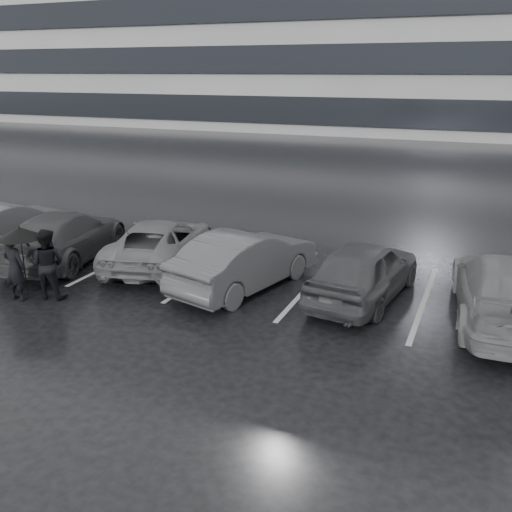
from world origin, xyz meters
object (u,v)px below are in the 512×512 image
object	(u,v)px
car_main	(364,270)
pedestrian_right	(48,264)
car_west_a	(245,260)
car_east	(507,290)
pedestrian_left	(15,268)
car_west_b	(160,242)
car_west_d	(8,224)
car_west_c	(65,236)

from	to	relation	value
car_main	pedestrian_right	world-z (taller)	pedestrian_right
car_west_a	car_east	xyz separation A→B (m)	(5.95, 0.25, 0.02)
car_main	pedestrian_right	bearing A→B (deg)	29.86
car_west_a	pedestrian_left	distance (m)	5.41
car_main	car_west_b	world-z (taller)	car_main
pedestrian_right	car_west_d	bearing A→B (deg)	-47.68
car_west_a	car_east	bearing A→B (deg)	-162.86
car_west_c	car_east	size ratio (longest dim) A/B	0.96
car_main	car_west_a	bearing A→B (deg)	15.24
car_main	pedestrian_right	xyz separation A→B (m)	(-6.87, -2.80, 0.14)
car_west_d	pedestrian_left	size ratio (longest dim) A/B	2.49
car_west_c	pedestrian_left	world-z (taller)	pedestrian_left
pedestrian_left	car_west_d	bearing A→B (deg)	-41.89
car_west_a	car_west_c	distance (m)	5.56
car_main	pedestrian_left	world-z (taller)	pedestrian_left
car_east	pedestrian_left	bearing A→B (deg)	10.12
car_main	car_west_c	xyz separation A→B (m)	(-8.42, -0.38, -0.00)
car_west_b	car_east	world-z (taller)	car_east
car_east	car_west_d	bearing A→B (deg)	-7.35
car_main	car_west_c	bearing A→B (deg)	10.32
car_west_d	car_west_c	bearing A→B (deg)	175.76
car_west_b	pedestrian_left	world-z (taller)	pedestrian_left
car_west_b	pedestrian_left	distance (m)	3.93
car_west_a	car_west_b	xyz separation A→B (m)	(-2.87, 0.70, -0.08)
car_main	car_west_d	world-z (taller)	car_main
car_west_b	pedestrian_right	xyz separation A→B (m)	(-1.12, -3.12, 0.21)
car_east	pedestrian_right	world-z (taller)	pedestrian_right
car_west_c	car_west_d	distance (m)	2.74
car_west_a	car_west_c	size ratio (longest dim) A/B	0.89
car_east	pedestrian_left	size ratio (longest dim) A/B	3.19
car_east	car_west_c	bearing A→B (deg)	-4.80
pedestrian_left	car_main	bearing A→B (deg)	-155.68
car_west_c	car_west_d	bearing A→B (deg)	-24.23
car_west_a	car_west_d	size ratio (longest dim) A/B	1.09
car_east	pedestrian_right	bearing A→B (deg)	8.93
car_west_d	pedestrian_left	distance (m)	4.96
car_west_b	car_west_a	bearing A→B (deg)	152.89
car_east	pedestrian_right	size ratio (longest dim) A/B	3.01
car_west_a	pedestrian_right	distance (m)	4.67
car_main	pedestrian_left	distance (m)	8.13
car_west_c	car_main	bearing A→B (deg)	170.47
car_west_b	pedestrian_left	bearing A→B (deg)	50.25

